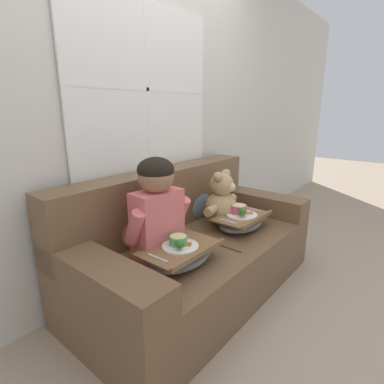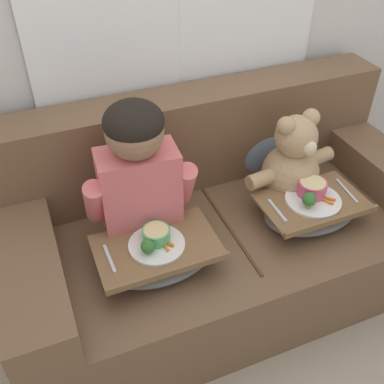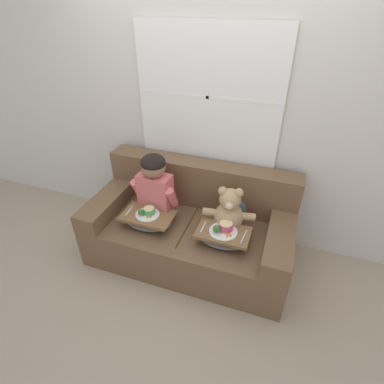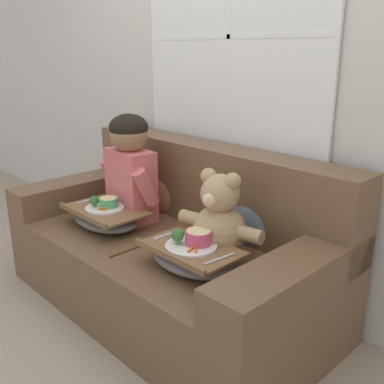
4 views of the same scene
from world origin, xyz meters
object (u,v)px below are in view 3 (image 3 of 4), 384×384
at_px(teddy_bear, 229,212).
at_px(lap_tray_child, 148,219).
at_px(lap_tray_teddy, 223,236).
at_px(couch, 192,227).
at_px(child_figure, 155,183).
at_px(throw_pillow_behind_teddy, 235,199).
at_px(throw_pillow_behind_child, 166,186).

height_order(teddy_bear, lap_tray_child, teddy_bear).
bearing_deg(lap_tray_child, lap_tray_teddy, 0.11).
height_order(couch, lap_tray_teddy, couch).
bearing_deg(couch, child_figure, -176.67).
xyz_separation_m(couch, child_figure, (-0.35, -0.02, 0.44)).
bearing_deg(throw_pillow_behind_teddy, teddy_bear, -89.80).
bearing_deg(child_figure, throw_pillow_behind_teddy, 18.12).
relative_size(throw_pillow_behind_teddy, lap_tray_child, 0.76).
distance_m(throw_pillow_behind_child, child_figure, 0.29).
bearing_deg(teddy_bear, lap_tray_child, -165.49).
height_order(lap_tray_child, lap_tray_teddy, lap_tray_teddy).
xyz_separation_m(couch, throw_pillow_behind_child, (-0.35, 0.21, 0.26)).
relative_size(throw_pillow_behind_child, teddy_bear, 0.77).
xyz_separation_m(couch, lap_tray_child, (-0.35, -0.20, 0.16)).
distance_m(couch, lap_tray_teddy, 0.43).
relative_size(child_figure, teddy_bear, 1.33).
bearing_deg(lap_tray_child, teddy_bear, 14.51).
bearing_deg(lap_tray_child, throw_pillow_behind_teddy, 30.68).
xyz_separation_m(couch, teddy_bear, (0.35, -0.02, 0.28)).
bearing_deg(couch, throw_pillow_behind_teddy, 30.82).
relative_size(throw_pillow_behind_child, child_figure, 0.58).
relative_size(couch, throw_pillow_behind_teddy, 5.18).
bearing_deg(throw_pillow_behind_child, teddy_bear, -18.46).
height_order(throw_pillow_behind_child, lap_tray_teddy, throw_pillow_behind_child).
relative_size(throw_pillow_behind_teddy, teddy_bear, 0.77).
distance_m(teddy_bear, lap_tray_child, 0.73).
xyz_separation_m(lap_tray_child, lap_tray_teddy, (0.69, 0.00, 0.00)).
xyz_separation_m(throw_pillow_behind_child, lap_tray_teddy, (0.69, -0.41, -0.10)).
bearing_deg(lap_tray_child, throw_pillow_behind_child, 89.96).
distance_m(teddy_bear, lap_tray_teddy, 0.21).
bearing_deg(lap_tray_child, couch, 30.53).
relative_size(child_figure, lap_tray_teddy, 1.38).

